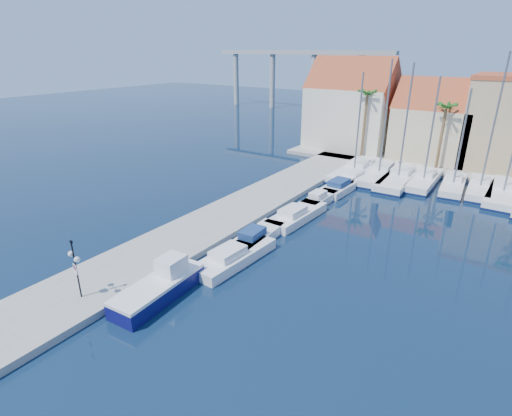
% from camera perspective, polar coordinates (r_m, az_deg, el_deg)
% --- Properties ---
extents(ground, '(260.00, 260.00, 0.00)m').
position_cam_1_polar(ground, '(23.02, -9.87, -19.00)').
color(ground, black).
rests_on(ground, ground).
extents(quay_west, '(6.00, 77.00, 0.50)m').
position_cam_1_polar(quay_west, '(36.61, -5.62, -1.92)').
color(quay_west, gray).
rests_on(quay_west, ground).
extents(shore_north, '(54.00, 16.00, 0.50)m').
position_cam_1_polar(shore_north, '(61.89, 30.76, 5.02)').
color(shore_north, gray).
rests_on(shore_north, ground).
extents(lamp_post, '(1.31, 0.57, 3.92)m').
position_cam_1_polar(lamp_post, '(26.56, -24.50, -6.84)').
color(lamp_post, black).
rests_on(lamp_post, quay_west).
extents(fishing_boat, '(2.62, 6.77, 2.33)m').
position_cam_1_polar(fishing_boat, '(26.77, -13.48, -10.79)').
color(fishing_boat, '#0D0D4F').
rests_on(fishing_boat, ground).
extents(motorboat_west_0, '(2.81, 7.53, 1.40)m').
position_cam_1_polar(motorboat_west_0, '(30.05, -3.22, -6.88)').
color(motorboat_west_0, white).
rests_on(motorboat_west_0, ground).
extents(motorboat_west_1, '(2.30, 6.42, 1.40)m').
position_cam_1_polar(motorboat_west_1, '(32.91, -0.02, -4.16)').
color(motorboat_west_1, white).
rests_on(motorboat_west_1, ground).
extents(motorboat_west_2, '(2.78, 7.56, 1.40)m').
position_cam_1_polar(motorboat_west_2, '(37.39, 5.74, -0.97)').
color(motorboat_west_2, white).
rests_on(motorboat_west_2, ground).
extents(motorboat_west_3, '(1.92, 5.48, 1.40)m').
position_cam_1_polar(motorboat_west_3, '(41.72, 9.08, 1.33)').
color(motorboat_west_3, white).
rests_on(motorboat_west_3, ground).
extents(motorboat_west_4, '(2.74, 7.59, 1.40)m').
position_cam_1_polar(motorboat_west_4, '(46.08, 12.06, 3.10)').
color(motorboat_west_4, white).
rests_on(motorboat_west_4, ground).
extents(motorboat_west_5, '(2.81, 7.03, 1.40)m').
position_cam_1_polar(motorboat_west_5, '(49.69, 14.12, 4.29)').
color(motorboat_west_5, white).
rests_on(motorboat_west_5, ground).
extents(motorboat_west_6, '(3.07, 7.60, 1.40)m').
position_cam_1_polar(motorboat_west_6, '(55.29, 15.59, 5.91)').
color(motorboat_west_6, white).
rests_on(motorboat_west_6, ground).
extents(sailboat_0, '(3.15, 11.89, 12.41)m').
position_cam_1_polar(sailboat_0, '(52.54, 14.12, 5.30)').
color(sailboat_0, white).
rests_on(sailboat_0, ground).
extents(sailboat_1, '(3.51, 11.44, 13.89)m').
position_cam_1_polar(sailboat_1, '(51.89, 17.32, 4.78)').
color(sailboat_1, white).
rests_on(sailboat_1, ground).
extents(sailboat_2, '(3.44, 11.91, 13.56)m').
position_cam_1_polar(sailboat_2, '(50.92, 19.84, 4.14)').
color(sailboat_2, white).
rests_on(sailboat_2, ground).
extents(sailboat_3, '(2.61, 9.55, 12.24)m').
position_cam_1_polar(sailboat_3, '(50.87, 22.93, 3.70)').
color(sailboat_3, white).
rests_on(sailboat_3, ground).
extents(sailboat_4, '(2.94, 8.79, 11.12)m').
position_cam_1_polar(sailboat_4, '(50.49, 26.36, 3.01)').
color(sailboat_4, white).
rests_on(sailboat_4, ground).
extents(sailboat_5, '(2.83, 9.13, 14.73)m').
position_cam_1_polar(sailboat_5, '(50.81, 29.40, 2.62)').
color(sailboat_5, white).
rests_on(sailboat_5, ground).
extents(sailboat_6, '(3.12, 11.01, 11.24)m').
position_cam_1_polar(sailboat_6, '(50.41, 31.87, 1.89)').
color(sailboat_6, white).
rests_on(sailboat_6, ground).
extents(building_0, '(12.30, 9.00, 13.50)m').
position_cam_1_polar(building_0, '(63.83, 13.45, 13.70)').
color(building_0, beige).
rests_on(building_0, shore_north).
extents(building_1, '(10.30, 8.00, 11.00)m').
position_cam_1_polar(building_1, '(60.79, 24.07, 10.87)').
color(building_1, '#CCBB8F').
rests_on(building_1, shore_north).
extents(palm_0, '(2.60, 2.60, 10.15)m').
position_cam_1_polar(palm_0, '(57.50, 15.60, 15.24)').
color(palm_0, brown).
rests_on(palm_0, shore_north).
extents(palm_1, '(2.60, 2.60, 9.15)m').
position_cam_1_polar(palm_1, '(55.18, 25.53, 12.71)').
color(palm_1, brown).
rests_on(palm_1, shore_north).
extents(viaduct, '(48.00, 2.20, 14.45)m').
position_cam_1_polar(viaduct, '(107.47, 5.70, 19.25)').
color(viaduct, '#9E9E99').
rests_on(viaduct, ground).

